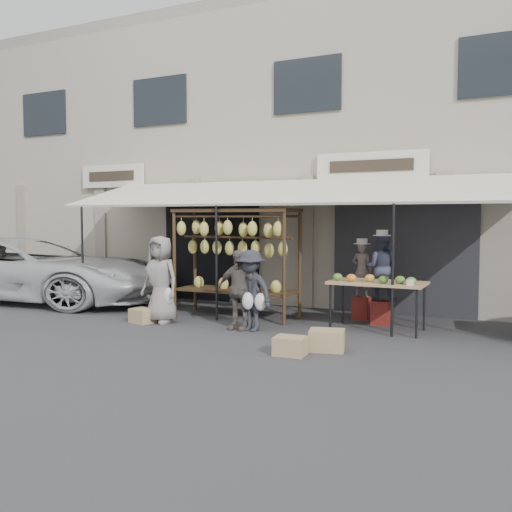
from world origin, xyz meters
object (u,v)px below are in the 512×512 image
at_px(produce_table, 377,283).
at_px(customer_left, 161,279).
at_px(banana_rack, 235,241).
at_px(customer_right, 251,290).
at_px(crate_near_b, 327,340).
at_px(crate_near_a, 290,346).
at_px(vendor_left, 362,270).
at_px(crate_far, 142,316).
at_px(van, 20,254).
at_px(customer_mid, 238,290).
at_px(vendor_right, 382,267).

xyz_separation_m(produce_table, customer_left, (-3.99, -1.07, -0.02)).
bearing_deg(banana_rack, customer_left, -131.53).
distance_m(customer_right, crate_near_b, 2.04).
relative_size(crate_near_a, crate_near_b, 0.86).
height_order(vendor_left, customer_right, vendor_left).
relative_size(crate_far, van, 0.08).
bearing_deg(customer_mid, vendor_right, 36.08).
distance_m(vendor_right, crate_far, 4.73).
bearing_deg(vendor_left, produce_table, 120.30).
distance_m(produce_table, crate_far, 4.54).
xyz_separation_m(customer_mid, crate_near_a, (1.61, -1.38, -0.60)).
distance_m(produce_table, crate_near_a, 2.58).
bearing_deg(customer_left, van, 174.50).
height_order(produce_table, vendor_right, vendor_right).
xyz_separation_m(vendor_left, crate_near_b, (0.27, -2.90, -0.84)).
bearing_deg(van, customer_right, -103.10).
bearing_deg(vendor_left, customer_mid, 50.82).
xyz_separation_m(banana_rack, crate_near_a, (2.27, -2.46, -1.43)).
height_order(customer_left, crate_near_a, customer_left).
bearing_deg(crate_near_a, vendor_left, 87.91).
distance_m(vendor_left, crate_near_b, 3.03).
relative_size(customer_left, crate_far, 3.71).
distance_m(customer_left, van, 5.05).
distance_m(crate_near_a, crate_far, 3.77).
relative_size(vendor_left, customer_mid, 0.75).
bearing_deg(produce_table, banana_rack, 178.36).
height_order(customer_right, crate_near_a, customer_right).
distance_m(vendor_left, crate_near_a, 3.53).
distance_m(vendor_left, customer_right, 2.53).
height_order(banana_rack, customer_right, banana_rack).
height_order(crate_far, van, van).
bearing_deg(crate_far, crate_near_b, -8.58).
distance_m(crate_near_a, crate_near_b, 0.66).
bearing_deg(customer_mid, crate_near_b, -23.29).
bearing_deg(customer_mid, banana_rack, 121.14).
bearing_deg(crate_near_a, customer_mid, 139.44).
height_order(customer_left, customer_right, customer_left).
bearing_deg(vendor_right, crate_near_a, 77.38).
xyz_separation_m(customer_left, customer_right, (1.93, 0.08, -0.11)).
xyz_separation_m(crate_near_a, crate_near_b, (0.40, 0.52, 0.02)).
bearing_deg(customer_left, vendor_left, 37.54).
distance_m(banana_rack, vendor_left, 2.64).
height_order(vendor_right, crate_near_b, vendor_right).
relative_size(banana_rack, crate_far, 5.68).
height_order(crate_near_a, crate_far, crate_near_a).
bearing_deg(crate_near_a, vendor_right, 78.31).
bearing_deg(vendor_right, customer_right, 38.46).
height_order(crate_near_b, van, van).
relative_size(produce_table, crate_near_a, 3.67).
xyz_separation_m(vendor_left, customer_mid, (-1.74, -2.04, -0.27)).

